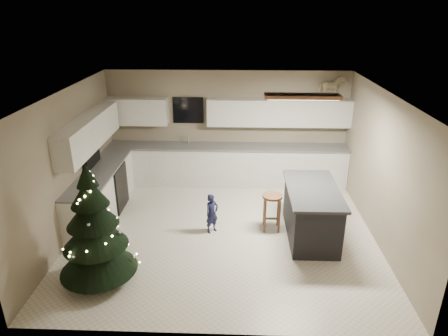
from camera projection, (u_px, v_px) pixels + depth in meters
The scene contains 8 objects.
ground_plane at pixel (223, 232), 7.47m from camera, with size 5.50×5.50×0.00m, color beige.
room_shell at pixel (225, 143), 6.80m from camera, with size 5.52×5.02×2.61m.
cabinetry at pixel (185, 161), 8.73m from camera, with size 5.50×3.20×2.00m.
island at pixel (311, 212), 7.18m from camera, with size 0.90×1.70×0.95m.
bar_stool at pixel (272, 204), 7.37m from camera, with size 0.37×0.37×0.71m.
christmas_tree at pixel (95, 235), 5.90m from camera, with size 1.20×1.16×1.92m.
toddler at pixel (212, 214), 7.34m from camera, with size 0.28×0.18×0.76m, color #111538.
rocking_horse at pixel (331, 88), 8.67m from camera, with size 0.64×0.45×0.51m.
Camera 1 is at (0.25, -6.44, 3.95)m, focal length 32.00 mm.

